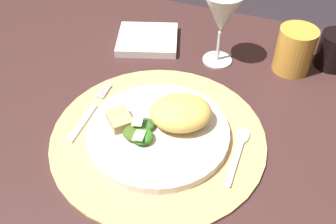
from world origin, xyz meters
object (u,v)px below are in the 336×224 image
object	(u,v)px
napkin	(148,40)
amber_tumbler	(295,50)
spoon	(240,146)
dinner_plate	(158,132)
fork	(88,114)
dark_tumbler	(335,50)
dining_table	(160,159)
wine_glass	(222,15)

from	to	relation	value
napkin	amber_tumbler	xyz separation A→B (m)	(0.33, 0.02, 0.04)
spoon	napkin	bearing A→B (deg)	138.15
dinner_plate	fork	xyz separation A→B (m)	(-0.14, 0.00, -0.01)
dinner_plate	amber_tumbler	bearing A→B (deg)	56.56
spoon	amber_tumbler	world-z (taller)	amber_tumbler
dark_tumbler	napkin	bearing A→B (deg)	-171.26
dining_table	dinner_plate	world-z (taller)	dinner_plate
spoon	dinner_plate	bearing A→B (deg)	-170.41
dark_tumbler	spoon	bearing A→B (deg)	-112.73
wine_glass	dark_tumbler	world-z (taller)	wine_glass
amber_tumbler	dark_tumbler	bearing A→B (deg)	29.45
dinner_plate	wine_glass	world-z (taller)	wine_glass
spoon	fork	bearing A→B (deg)	-175.70
dinner_plate	spoon	world-z (taller)	dinner_plate
wine_glass	spoon	bearing A→B (deg)	-66.10
amber_tumbler	dark_tumbler	world-z (taller)	amber_tumbler
fork	amber_tumbler	distance (m)	0.45
wine_glass	amber_tumbler	xyz separation A→B (m)	(0.16, 0.03, -0.07)
spoon	amber_tumbler	distance (m)	0.28
fork	dark_tumbler	world-z (taller)	dark_tumbler
fork	dark_tumbler	size ratio (longest dim) A/B	2.17
dining_table	napkin	distance (m)	0.28
dining_table	amber_tumbler	bearing A→B (deg)	42.97
dining_table	fork	bearing A→B (deg)	-144.21
napkin	dark_tumbler	distance (m)	0.42
dining_table	dark_tumbler	distance (m)	0.45
dining_table	spoon	world-z (taller)	spoon
dinner_plate	wine_glass	xyz separation A→B (m)	(0.04, 0.27, 0.10)
dining_table	dinner_plate	xyz separation A→B (m)	(0.03, -0.08, 0.18)
fork	spoon	size ratio (longest dim) A/B	1.21
dining_table	fork	size ratio (longest dim) A/B	7.27
dinner_plate	dark_tumbler	distance (m)	0.44
spoon	dining_table	bearing A→B (deg)	161.23
spoon	amber_tumbler	size ratio (longest dim) A/B	1.41
napkin	amber_tumbler	bearing A→B (deg)	2.98
dinner_plate	amber_tumbler	distance (m)	0.35
spoon	dark_tumbler	bearing A→B (deg)	67.27
wine_glass	dark_tumbler	xyz separation A→B (m)	(0.24, 0.07, -0.08)
fork	wine_glass	world-z (taller)	wine_glass
spoon	dark_tumbler	xyz separation A→B (m)	(0.13, 0.32, 0.03)
napkin	wine_glass	distance (m)	0.20
wine_glass	amber_tumbler	world-z (taller)	wine_glass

